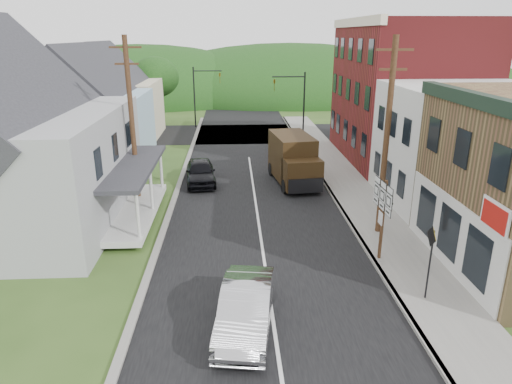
{
  "coord_description": "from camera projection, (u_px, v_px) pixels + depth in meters",
  "views": [
    {
      "loc": [
        -1.24,
        -16.09,
        9.0
      ],
      "look_at": [
        -0.21,
        3.52,
        2.2
      ],
      "focal_mm": 32.0,
      "sensor_mm": 36.0,
      "label": 1
    }
  ],
  "objects": [
    {
      "name": "cross_road",
      "position": [
        245.0,
        134.0,
        43.67
      ],
      "size": [
        60.0,
        9.0,
        0.02
      ],
      "primitive_type": "cube",
      "color": "black",
      "rests_on": "ground"
    },
    {
      "name": "road",
      "position": [
        254.0,
        191.0,
        27.62
      ],
      "size": [
        9.0,
        90.0,
        0.02
      ],
      "primitive_type": "cube",
      "color": "black",
      "rests_on": "ground"
    },
    {
      "name": "traffic_signal_left",
      "position": [
        201.0,
        90.0,
        45.53
      ],
      "size": [
        2.87,
        0.2,
        6.0
      ],
      "color": "black",
      "rests_on": "ground"
    },
    {
      "name": "forested_ridge",
      "position": [
        240.0,
        96.0,
        70.09
      ],
      "size": [
        90.0,
        30.0,
        16.0
      ],
      "primitive_type": "ellipsoid",
      "color": "black",
      "rests_on": "ground"
    },
    {
      "name": "silver_sedan",
      "position": [
        246.0,
        308.0,
        14.52
      ],
      "size": [
        2.18,
        4.7,
        1.49
      ],
      "primitive_type": "imported",
      "rotation": [
        0.0,
        0.0,
        -0.14
      ],
      "color": "#ADADB2",
      "rests_on": "ground"
    },
    {
      "name": "warning_sign",
      "position": [
        430.0,
        253.0,
        15.63
      ],
      "size": [
        0.12,
        0.76,
        2.76
      ],
      "rotation": [
        0.0,
        0.0,
        -0.02
      ],
      "color": "black",
      "rests_on": "sidewalk_right"
    },
    {
      "name": "dark_sedan",
      "position": [
        200.0,
        172.0,
        28.86
      ],
      "size": [
        2.23,
        4.6,
        1.51
      ],
      "primitive_type": "imported",
      "rotation": [
        0.0,
        0.0,
        0.1
      ],
      "color": "black",
      "rests_on": "ground"
    },
    {
      "name": "tree_left_d",
      "position": [
        155.0,
        77.0,
        46.34
      ],
      "size": [
        4.8,
        4.8,
        6.94
      ],
      "color": "#382616",
      "rests_on": "ground"
    },
    {
      "name": "route_sign_cluster",
      "position": [
        382.0,
        209.0,
        18.36
      ],
      "size": [
        0.2,
        1.95,
        3.4
      ],
      "rotation": [
        0.0,
        0.0,
        0.04
      ],
      "color": "#472D19",
      "rests_on": "sidewalk_right"
    },
    {
      "name": "traffic_signal_right",
      "position": [
        296.0,
        99.0,
        39.35
      ],
      "size": [
        2.87,
        0.2,
        6.0
      ],
      "color": "black",
      "rests_on": "ground"
    },
    {
      "name": "ground",
      "position": [
        266.0,
        273.0,
        18.19
      ],
      "size": [
        120.0,
        120.0,
        0.0
      ],
      "primitive_type": "plane",
      "color": "#2D4719",
      "rests_on": "ground"
    },
    {
      "name": "storefront_white",
      "position": [
        464.0,
        146.0,
        24.76
      ],
      "size": [
        8.0,
        7.0,
        6.5
      ],
      "primitive_type": "cube",
      "color": "silver",
      "rests_on": "ground"
    },
    {
      "name": "curb_right",
      "position": [
        335.0,
        200.0,
        25.94
      ],
      "size": [
        0.2,
        55.0,
        0.15
      ],
      "primitive_type": "cube",
      "color": "slate",
      "rests_on": "ground"
    },
    {
      "name": "curb_left",
      "position": [
        173.0,
        203.0,
        25.49
      ],
      "size": [
        0.3,
        55.0,
        0.12
      ],
      "primitive_type": "cube",
      "color": "slate",
      "rests_on": "ground"
    },
    {
      "name": "house_gray",
      "position": [
        8.0,
        139.0,
        21.87
      ],
      "size": [
        10.2,
        12.24,
        8.35
      ],
      "color": "gray",
      "rests_on": "ground"
    },
    {
      "name": "house_cream",
      "position": [
        118.0,
        97.0,
        40.95
      ],
      "size": [
        7.14,
        8.16,
        7.28
      ],
      "color": "beige",
      "rests_on": "ground"
    },
    {
      "name": "utility_pole_right",
      "position": [
        387.0,
        138.0,
        20.24
      ],
      "size": [
        1.6,
        0.26,
        9.0
      ],
      "color": "#472D19",
      "rests_on": "ground"
    },
    {
      "name": "storefront_red",
      "position": [
        404.0,
        93.0,
        33.15
      ],
      "size": [
        8.0,
        12.0,
        10.0
      ],
      "primitive_type": "cube",
      "color": "maroon",
      "rests_on": "ground"
    },
    {
      "name": "utility_pole_left",
      "position": [
        132.0,
        122.0,
        23.89
      ],
      "size": [
        1.6,
        0.26,
        9.0
      ],
      "color": "#472D19",
      "rests_on": "ground"
    },
    {
      "name": "house_blue",
      "position": [
        95.0,
        113.0,
        32.48
      ],
      "size": [
        7.14,
        8.16,
        7.28
      ],
      "color": "#92B2C8",
      "rests_on": "ground"
    },
    {
      "name": "delivery_van",
      "position": [
        294.0,
        160.0,
        28.66
      ],
      "size": [
        2.87,
        5.67,
        3.04
      ],
      "rotation": [
        0.0,
        0.0,
        0.13
      ],
      "color": "black",
      "rests_on": "ground"
    },
    {
      "name": "sidewalk_right",
      "position": [
        359.0,
        200.0,
        26.0
      ],
      "size": [
        2.8,
        55.0,
        0.15
      ],
      "primitive_type": "cube",
      "color": "slate",
      "rests_on": "ground"
    }
  ]
}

